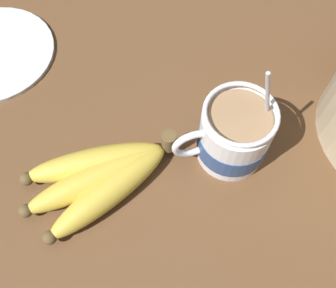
# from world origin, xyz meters

# --- Properties ---
(table) EXTENTS (1.33, 1.33, 0.03)m
(table) POSITION_xyz_m (0.00, 0.00, 0.02)
(table) COLOR brown
(table) RESTS_ON ground
(coffee_mug) EXTENTS (0.14, 0.09, 0.17)m
(coffee_mug) POSITION_xyz_m (-0.02, 0.02, 0.08)
(coffee_mug) COLOR silver
(coffee_mug) RESTS_ON table
(banana_bunch) EXTENTS (0.21, 0.13, 0.04)m
(banana_bunch) POSITION_xyz_m (0.15, 0.02, 0.05)
(banana_bunch) COLOR brown
(banana_bunch) RESTS_ON table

